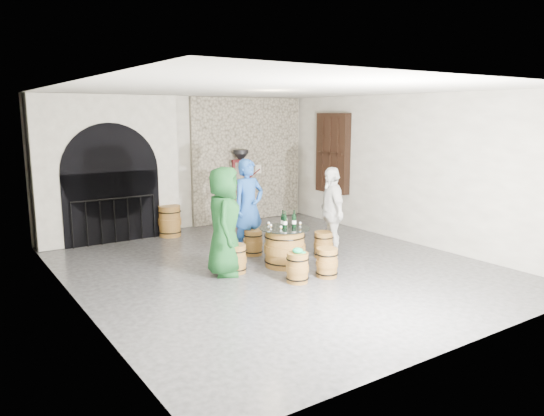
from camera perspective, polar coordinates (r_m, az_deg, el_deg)
ground at (r=9.57m, az=0.40°, el=-6.50°), size 8.00×8.00×0.00m
wall_back at (r=12.72m, az=-9.84°, el=4.91°), size 8.00×0.00×8.00m
wall_front at (r=6.39m, az=21.10°, el=-0.96°), size 8.00×0.00×8.00m
wall_left at (r=7.83m, az=-21.24°, el=1.01°), size 0.00×8.00×8.00m
wall_right at (r=11.56m, az=14.93°, el=4.18°), size 0.00×8.00×8.00m
ceiling at (r=9.17m, az=0.43°, el=13.01°), size 8.00×8.00×0.00m
stone_facing_panel at (r=13.50m, az=-2.72°, el=5.36°), size 3.20×0.12×3.18m
arched_opening at (r=11.83m, az=-17.75°, el=4.08°), size 3.10×0.60×3.19m
shuttered_window at (r=13.16m, az=6.72°, el=6.04°), size 0.23×1.10×2.00m
barrel_table at (r=9.53m, az=1.42°, el=-4.35°), size 0.93×0.93×0.72m
barrel_stool_left at (r=9.17m, az=-4.03°, el=-5.64°), size 0.39×0.39×0.51m
barrel_stool_far at (r=10.29m, az=-2.10°, el=-3.85°), size 0.39×0.39×0.51m
barrel_stool_right at (r=10.17m, az=5.72°, el=-4.07°), size 0.39×0.39×0.51m
barrel_stool_near_right at (r=8.97m, az=6.11°, el=-6.04°), size 0.39×0.39×0.51m
barrel_stool_near_left at (r=8.65m, az=2.84°, el=-6.62°), size 0.39×0.39×0.51m
green_cap at (r=8.57m, az=2.88°, el=-4.74°), size 0.23×0.18×0.10m
person_green at (r=8.93m, az=-5.32°, el=-1.48°), size 0.99×1.11×1.90m
person_blue at (r=10.25m, az=-2.61°, el=0.12°), size 0.74×0.52×1.91m
person_white at (r=10.16m, az=6.59°, el=-0.43°), size 0.77×1.12×1.77m
wine_bottle_left at (r=9.38m, az=1.45°, el=-1.47°), size 0.08×0.08×0.32m
wine_bottle_center at (r=9.45m, az=2.46°, el=-1.39°), size 0.08×0.08×0.32m
wine_bottle_right at (r=9.45m, az=1.21°, el=-1.38°), size 0.08×0.08×0.32m
tasting_glass_a at (r=9.16m, az=1.00°, el=-2.28°), size 0.05×0.05×0.10m
tasting_glass_b at (r=9.71m, az=2.50°, el=-1.56°), size 0.05×0.05×0.10m
tasting_glass_c at (r=9.50m, az=-0.37°, el=-1.83°), size 0.05×0.05×0.10m
tasting_glass_d at (r=9.84m, az=1.59°, el=-1.40°), size 0.05×0.05×0.10m
tasting_glass_e at (r=9.50m, az=3.14°, el=-1.84°), size 0.05×0.05×0.10m
tasting_glass_f at (r=9.29m, az=-0.13°, el=-2.11°), size 0.05×0.05×0.10m
side_barrel at (r=12.06m, az=-11.26°, el=-1.43°), size 0.53×0.53×0.71m
corking_press at (r=13.03m, az=-3.43°, el=2.97°), size 0.79×0.49×1.89m
control_box at (r=13.59m, az=-1.64°, el=4.34°), size 0.18×0.10×0.22m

